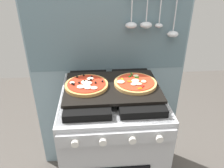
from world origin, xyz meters
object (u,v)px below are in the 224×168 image
at_px(stove, 112,146).
at_px(baking_tray, 112,87).
at_px(pizza_right, 135,83).
at_px(pizza_left, 87,85).

xyz_separation_m(stove, baking_tray, (0.00, 0.00, 0.46)).
distance_m(stove, pizza_right, 0.50).
bearing_deg(baking_tray, pizza_left, 179.61).
height_order(pizza_left, pizza_right, pizza_left).
bearing_deg(pizza_left, pizza_right, -0.63).
height_order(baking_tray, pizza_right, pizza_right).
bearing_deg(baking_tray, pizza_right, -0.88).
xyz_separation_m(stove, pizza_right, (0.13, -0.00, 0.48)).
bearing_deg(pizza_right, stove, 179.82).
xyz_separation_m(baking_tray, pizza_left, (-0.15, 0.00, 0.02)).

